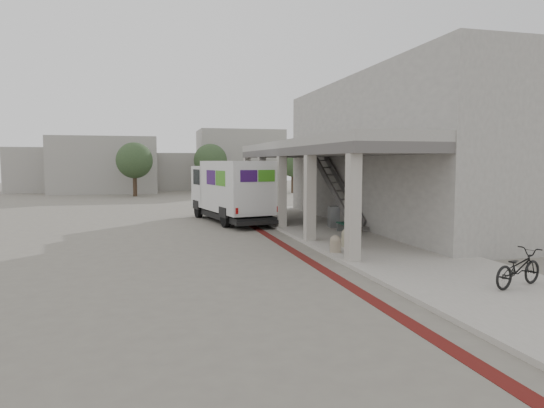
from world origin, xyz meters
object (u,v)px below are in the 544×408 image
object	(u,v)px
bench	(347,227)
utility_cabinet	(334,217)
bicycle_black	(518,268)
fedex_truck	(231,189)

from	to	relation	value
bench	utility_cabinet	size ratio (longest dim) A/B	1.79
bench	bicycle_black	world-z (taller)	bicycle_black
fedex_truck	bench	distance (m)	7.28
bench	utility_cabinet	world-z (taller)	utility_cabinet
fedex_truck	utility_cabinet	distance (m)	5.81
bench	bicycle_black	xyz separation A→B (m)	(0.52, -8.95, 0.17)
fedex_truck	bench	world-z (taller)	fedex_truck
bicycle_black	bench	bearing A→B (deg)	-14.70
bench	fedex_truck	bearing A→B (deg)	123.24
bench	utility_cabinet	xyz separation A→B (m)	(0.17, 1.98, 0.19)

